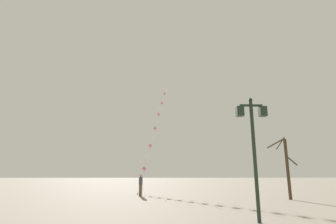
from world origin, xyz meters
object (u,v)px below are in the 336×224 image
(kite_train, at_px, (157,121))
(bare_tree, at_px, (287,166))
(kite_flyer, at_px, (141,184))
(twin_lantern_lamp_post, at_px, (253,134))

(kite_train, relative_size, bare_tree, 4.61)
(kite_flyer, distance_m, bare_tree, 10.97)
(kite_flyer, bearing_deg, twin_lantern_lamp_post, -149.99)
(twin_lantern_lamp_post, height_order, kite_train, kite_train)
(bare_tree, bearing_deg, kite_flyer, 164.49)
(kite_train, height_order, kite_flyer, kite_train)
(twin_lantern_lamp_post, height_order, kite_flyer, twin_lantern_lamp_post)
(kite_train, bearing_deg, bare_tree, -57.23)
(twin_lantern_lamp_post, relative_size, kite_train, 0.24)
(kite_train, bearing_deg, kite_flyer, -94.83)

